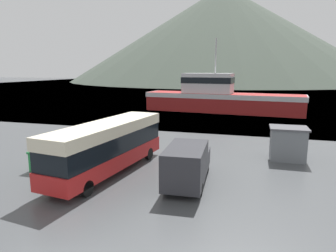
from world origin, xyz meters
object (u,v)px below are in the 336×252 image
delivery_van (187,163)px  dock_kiosk (288,143)px  tour_bus (108,145)px  fishing_boat (219,97)px  storage_bin (42,160)px

delivery_van → dock_kiosk: dock_kiosk is taller
delivery_van → tour_bus: bearing=171.6°
delivery_van → fishing_boat: bearing=89.8°
tour_bus → storage_bin: bearing=-162.7°
fishing_boat → storage_bin: (-8.34, -32.15, -1.62)m
storage_bin → dock_kiosk: bearing=23.7°
delivery_van → fishing_boat: fishing_boat is taller
tour_bus → fishing_boat: (3.72, 31.35, 0.42)m
delivery_van → dock_kiosk: bearing=44.3°
fishing_boat → storage_bin: bearing=-8.7°
fishing_boat → storage_bin: 33.26m
storage_bin → dock_kiosk: size_ratio=0.50×
fishing_boat → dock_kiosk: size_ratio=9.24×
tour_bus → fishing_boat: fishing_boat is taller
fishing_boat → dock_kiosk: 26.24m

